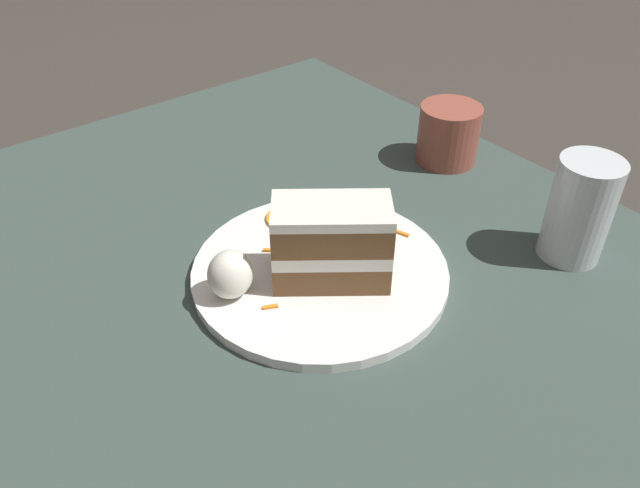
# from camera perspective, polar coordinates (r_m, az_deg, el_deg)

# --- Properties ---
(ground_plane) EXTENTS (6.00, 6.00, 0.00)m
(ground_plane) POSITION_cam_1_polar(r_m,az_deg,el_deg) (0.71, -4.51, -5.05)
(ground_plane) COLOR #38332D
(ground_plane) RESTS_ON ground
(dining_table) EXTENTS (0.91, 1.01, 0.02)m
(dining_table) POSITION_cam_1_polar(r_m,az_deg,el_deg) (0.70, -4.55, -4.40)
(dining_table) COLOR #384742
(dining_table) RESTS_ON ground
(plate) EXTENTS (0.29, 0.29, 0.01)m
(plate) POSITION_cam_1_polar(r_m,az_deg,el_deg) (0.70, 0.00, -2.53)
(plate) COLOR white
(plate) RESTS_ON dining_table
(cake_slice) EXTENTS (0.14, 0.13, 0.09)m
(cake_slice) POSITION_cam_1_polar(r_m,az_deg,el_deg) (0.65, 1.06, 0.12)
(cake_slice) COLOR brown
(cake_slice) RESTS_ON plate
(cream_dollop) EXTENTS (0.05, 0.04, 0.05)m
(cream_dollop) POSITION_cam_1_polar(r_m,az_deg,el_deg) (0.65, -8.07, -2.89)
(cream_dollop) COLOR white
(cream_dollop) RESTS_ON plate
(orange_garnish) EXTENTS (0.06, 0.06, 0.00)m
(orange_garnish) POSITION_cam_1_polar(r_m,az_deg,el_deg) (0.77, -2.86, 2.40)
(orange_garnish) COLOR orange
(orange_garnish) RESTS_ON plate
(carrot_shreds_scatter) EXTENTS (0.22, 0.10, 0.00)m
(carrot_shreds_scatter) POSITION_cam_1_polar(r_m,az_deg,el_deg) (0.72, -0.16, -0.31)
(carrot_shreds_scatter) COLOR orange
(carrot_shreds_scatter) RESTS_ON plate
(drinking_glass) EXTENTS (0.07, 0.07, 0.12)m
(drinking_glass) POSITION_cam_1_polar(r_m,az_deg,el_deg) (0.76, 22.52, 2.38)
(drinking_glass) COLOR silver
(drinking_glass) RESTS_ON dining_table
(coffee_mug) EXTENTS (0.09, 0.09, 0.08)m
(coffee_mug) POSITION_cam_1_polar(r_m,az_deg,el_deg) (0.92, 11.69, 10.01)
(coffee_mug) COLOR #994C3D
(coffee_mug) RESTS_ON dining_table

